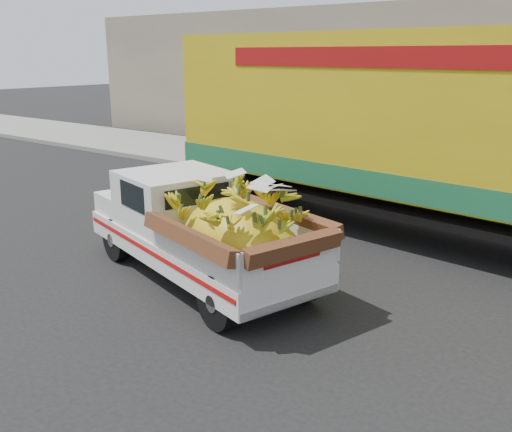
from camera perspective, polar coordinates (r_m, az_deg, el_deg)
The scene contains 6 objects.
ground at distance 8.62m, azimuth -5.06°, elevation -7.43°, with size 100.00×100.00×0.00m, color black.
curb at distance 14.09m, azimuth 14.05°, elevation 1.77°, with size 60.00×0.25×0.15m, color gray.
sidewalk at distance 15.99m, azimuth 17.14°, elevation 3.18°, with size 60.00×4.00×0.14m, color gray.
building_left at distance 24.58m, azimuth 4.80°, elevation 13.77°, with size 18.00×6.00×5.00m, color gray.
pickup_truck at distance 8.53m, azimuth -4.60°, elevation -1.56°, with size 4.79×2.80×1.59m.
semi_trailer at distance 10.74m, azimuth 19.38°, elevation 8.17°, with size 12.04×3.62×3.80m.
Camera 1 is at (5.42, -5.76, 3.41)m, focal length 40.00 mm.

